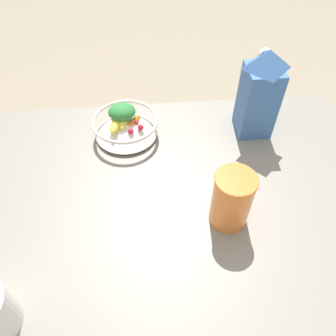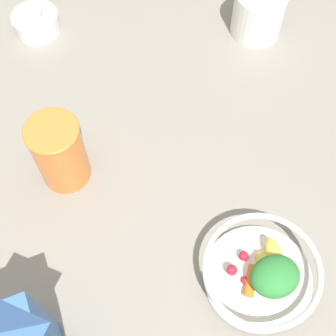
# 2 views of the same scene
# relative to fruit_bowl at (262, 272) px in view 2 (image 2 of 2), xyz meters

# --- Properties ---
(ground_plane) EXTENTS (6.00, 6.00, 0.00)m
(ground_plane) POSITION_rel_fruit_bowl_xyz_m (-0.09, 0.44, -0.07)
(ground_plane) COLOR gray
(countertop) EXTENTS (1.15, 1.15, 0.04)m
(countertop) POSITION_rel_fruit_bowl_xyz_m (-0.09, 0.44, -0.06)
(countertop) COLOR gray
(countertop) RESTS_ON ground_plane
(fruit_bowl) EXTENTS (0.19, 0.19, 0.09)m
(fruit_bowl) POSITION_rel_fruit_bowl_xyz_m (0.00, 0.00, 0.00)
(fruit_bowl) COLOR silver
(fruit_bowl) RESTS_ON countertop
(yogurt_tub) EXTENTS (0.12, 0.11, 0.21)m
(yogurt_tub) POSITION_rel_fruit_bowl_xyz_m (0.25, 0.50, 0.02)
(yogurt_tub) COLOR white
(yogurt_tub) RESTS_ON countertop
(drinking_cup) EXTENTS (0.09, 0.09, 0.15)m
(drinking_cup) POSITION_rel_fruit_bowl_xyz_m (-0.24, 0.31, 0.04)
(drinking_cup) COLOR orange
(drinking_cup) RESTS_ON countertop
(garlic_bowl) EXTENTS (0.10, 0.10, 0.07)m
(garlic_bowl) POSITION_rel_fruit_bowl_xyz_m (-0.19, 0.69, -0.01)
(garlic_bowl) COLOR white
(garlic_bowl) RESTS_ON countertop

